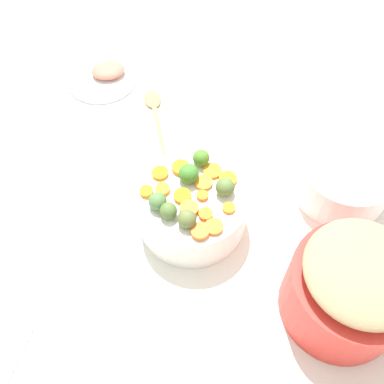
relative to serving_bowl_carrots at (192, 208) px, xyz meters
name	(u,v)px	position (x,y,z in m)	size (l,w,h in m)	color
tabletop	(206,235)	(0.02, 0.04, -0.06)	(2.40, 2.40, 0.02)	white
serving_bowl_carrots	(192,208)	(0.00, 0.00, 0.00)	(0.24, 0.24, 0.11)	white
metal_pot	(346,293)	(0.11, 0.33, 0.02)	(0.23, 0.23, 0.15)	red
stuffing_mound	(364,271)	(0.11, 0.33, 0.12)	(0.21, 0.21, 0.05)	tan
carrot_slice_0	(204,183)	(-0.03, 0.02, 0.06)	(0.04, 0.04, 0.01)	orange
carrot_slice_1	(163,189)	(0.01, -0.06, 0.06)	(0.03, 0.03, 0.01)	orange
carrot_slice_2	(146,192)	(0.02, -0.09, 0.06)	(0.03, 0.03, 0.01)	orange
carrot_slice_3	(212,171)	(-0.07, 0.03, 0.06)	(0.04, 0.04, 0.01)	orange
carrot_slice_4	(199,231)	(0.08, 0.04, 0.06)	(0.04, 0.04, 0.01)	orange
carrot_slice_5	(182,196)	(0.01, -0.02, 0.06)	(0.04, 0.04, 0.01)	orange
carrot_slice_6	(160,173)	(-0.03, -0.08, 0.06)	(0.04, 0.04, 0.01)	orange
carrot_slice_7	(206,214)	(0.04, 0.04, 0.06)	(0.03, 0.03, 0.01)	orange
carrot_slice_8	(181,168)	(-0.06, -0.04, 0.06)	(0.04, 0.04, 0.01)	orange
carrot_slice_9	(228,179)	(-0.06, 0.06, 0.06)	(0.04, 0.04, 0.01)	orange
carrot_slice_10	(202,196)	(0.00, 0.02, 0.06)	(0.02, 0.02, 0.01)	orange
carrot_slice_11	(229,208)	(0.01, 0.08, 0.06)	(0.03, 0.03, 0.01)	orange
carrot_slice_12	(214,227)	(0.06, 0.06, 0.06)	(0.04, 0.04, 0.01)	orange
carrot_slice_13	(189,209)	(0.04, 0.00, 0.06)	(0.04, 0.04, 0.01)	orange
brussels_sprout_0	(168,211)	(0.06, -0.03, 0.07)	(0.04, 0.04, 0.04)	#536C35
brussels_sprout_1	(158,201)	(0.05, -0.06, 0.07)	(0.04, 0.04, 0.04)	#537B42
brussels_sprout_2	(187,219)	(0.07, 0.01, 0.07)	(0.04, 0.04, 0.04)	#606F38
brussels_sprout_3	(201,158)	(-0.08, 0.00, 0.07)	(0.04, 0.04, 0.04)	#4D8228
brussels_sprout_4	(189,174)	(-0.03, -0.02, 0.07)	(0.04, 0.04, 0.04)	#43832E
brussels_sprout_5	(225,187)	(-0.02, 0.06, 0.07)	(0.04, 0.04, 0.04)	#5D7539
wooden_spoon	(155,112)	(-0.29, -0.19, -0.05)	(0.27, 0.16, 0.01)	tan
casserole_dish	(344,178)	(-0.18, 0.31, 0.00)	(0.22, 0.22, 0.10)	white
ham_plate	(102,77)	(-0.38, -0.38, -0.05)	(0.20, 0.20, 0.01)	white
ham_slice_main	(108,70)	(-0.39, -0.36, -0.03)	(0.09, 0.08, 0.03)	#CD755F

